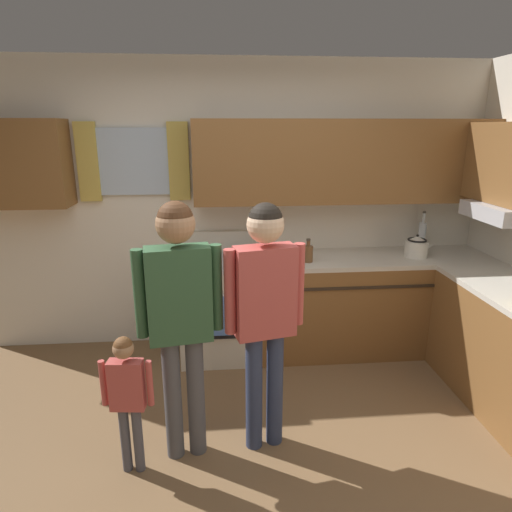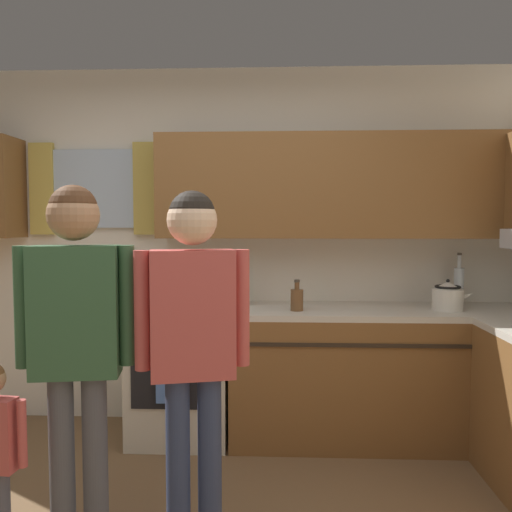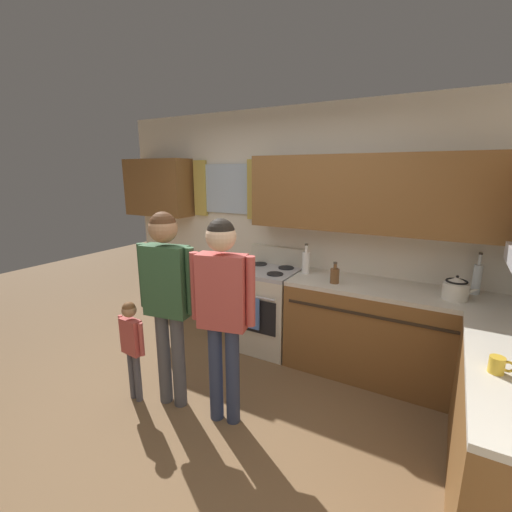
% 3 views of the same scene
% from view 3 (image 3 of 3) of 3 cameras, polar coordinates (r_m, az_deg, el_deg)
% --- Properties ---
extents(ground_plane, '(12.00, 12.00, 0.00)m').
position_cam_3_polar(ground_plane, '(2.98, -10.72, -26.92)').
color(ground_plane, brown).
extents(back_wall_unit, '(4.60, 0.42, 2.60)m').
position_cam_3_polar(back_wall_unit, '(3.82, 7.26, 6.68)').
color(back_wall_unit, silver).
rests_on(back_wall_unit, ground).
extents(kitchen_counter_run, '(2.12, 2.14, 0.90)m').
position_cam_3_polar(kitchen_counter_run, '(3.16, 27.40, -16.00)').
color(kitchen_counter_run, brown).
rests_on(kitchen_counter_run, ground).
extents(stove_oven, '(0.66, 0.67, 1.10)m').
position_cam_3_polar(stove_oven, '(3.93, 1.77, -8.22)').
color(stove_oven, beige).
rests_on(stove_oven, ground).
extents(bottle_tall_clear, '(0.07, 0.07, 0.37)m').
position_cam_3_polar(bottle_tall_clear, '(3.54, 32.37, -3.09)').
color(bottle_tall_clear, silver).
rests_on(bottle_tall_clear, kitchen_counter_run).
extents(bottle_milk_white, '(0.08, 0.08, 0.31)m').
position_cam_3_polar(bottle_milk_white, '(3.65, 8.14, -0.99)').
color(bottle_milk_white, white).
rests_on(bottle_milk_white, kitchen_counter_run).
extents(bottle_squat_brown, '(0.08, 0.08, 0.21)m').
position_cam_3_polar(bottle_squat_brown, '(3.38, 12.72, -3.08)').
color(bottle_squat_brown, brown).
rests_on(bottle_squat_brown, kitchen_counter_run).
extents(mug_mustard_yellow, '(0.12, 0.08, 0.09)m').
position_cam_3_polar(mug_mustard_yellow, '(2.29, 34.74, -14.41)').
color(mug_mustard_yellow, gold).
rests_on(mug_mustard_yellow, kitchen_counter_run).
extents(stovetop_kettle, '(0.27, 0.20, 0.21)m').
position_cam_3_polar(stovetop_kettle, '(3.32, 29.84, -4.58)').
color(stovetop_kettle, silver).
rests_on(stovetop_kettle, kitchen_counter_run).
extents(adult_holding_child, '(0.50, 0.22, 1.64)m').
position_cam_3_polar(adult_holding_child, '(2.87, -14.35, -5.11)').
color(adult_holding_child, '#4C4C51').
rests_on(adult_holding_child, ground).
extents(adult_in_plaid, '(0.49, 0.23, 1.61)m').
position_cam_3_polar(adult_in_plaid, '(2.59, -5.50, -7.06)').
color(adult_in_plaid, '#2D3856').
rests_on(adult_in_plaid, ground).
extents(small_child, '(0.31, 0.12, 0.89)m').
position_cam_3_polar(small_child, '(3.18, -19.62, -12.74)').
color(small_child, '#4C4C56').
rests_on(small_child, ground).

